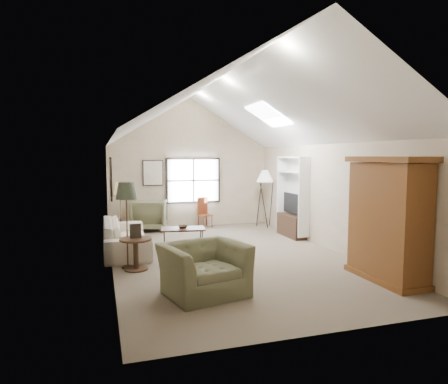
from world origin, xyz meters
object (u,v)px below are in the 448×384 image
object	(u,v)px
armchair_near	(204,269)
side_chair	(205,212)
armchair_far	(150,215)
armoire	(388,219)
coffee_table	(183,239)
sofa	(126,236)
side_table	(136,254)

from	to	relation	value
armchair_near	side_chair	xyz separation A→B (m)	(1.54, 5.85, 0.05)
armchair_far	side_chair	xyz separation A→B (m)	(1.71, 0.00, -0.00)
armchair_near	armchair_far	bearing A→B (deg)	78.30
armchair_far	side_chair	distance (m)	1.71
armoire	coffee_table	xyz separation A→B (m)	(-3.03, 3.34, -0.84)
sofa	armchair_far	xyz separation A→B (m)	(0.85, 2.53, 0.10)
sofa	coffee_table	world-z (taller)	sofa
armoire	coffee_table	bearing A→B (deg)	132.16
armoire	armchair_far	distance (m)	7.05
armchair_near	side_chair	size ratio (longest dim) A/B	1.36
armchair_near	side_table	distance (m)	1.96
side_table	side_chair	size ratio (longest dim) A/B	0.68
armchair_near	coffee_table	bearing A→B (deg)	71.42
armchair_far	armchair_near	bearing A→B (deg)	106.36
armoire	sofa	world-z (taller)	armoire
sofa	side_table	distance (m)	1.60
armchair_near	armoire	bearing A→B (deg)	-17.72
coffee_table	side_table	size ratio (longest dim) A/B	1.62
sofa	armchair_far	distance (m)	2.67
armchair_far	coffee_table	bearing A→B (deg)	114.02
armoire	armchair_near	distance (m)	3.39
side_chair	coffee_table	bearing A→B (deg)	-132.89
side_chair	armchair_near	bearing A→B (deg)	-123.07
armoire	side_table	xyz separation A→B (m)	(-4.24, 1.97, -0.79)
armoire	armchair_far	xyz separation A→B (m)	(-3.48, 6.10, -0.64)
side_chair	side_table	bearing A→B (deg)	-139.16
sofa	armchair_near	size ratio (longest dim) A/B	1.99
sofa	side_table	size ratio (longest dim) A/B	3.99
sofa	coffee_table	bearing A→B (deg)	-99.19
armoire	armchair_near	size ratio (longest dim) A/B	1.75
coffee_table	side_table	xyz separation A→B (m)	(-1.21, -1.37, 0.05)
sofa	side_chair	size ratio (longest dim) A/B	2.70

